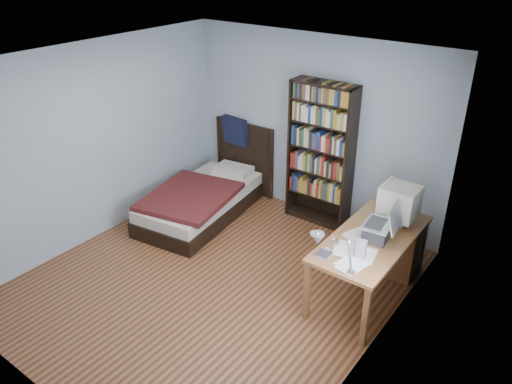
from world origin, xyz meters
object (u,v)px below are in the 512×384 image
Objects in this scene: crt_monitor at (399,202)px; soda_can at (373,221)px; desk at (386,243)px; laptop at (379,229)px; keyboard at (363,232)px; bookshelf at (320,155)px; bed at (205,197)px; speaker at (361,249)px; desk_lamp at (323,243)px.

crt_monitor is 0.34m from soda_can.
desk is 0.63m from laptop.
keyboard is 0.23m from soda_can.
bookshelf reaches higher than bed.
bookshelf reaches higher than laptop.
bookshelf is (-1.34, 1.51, 0.16)m from speaker.
keyboard is 0.45m from speaker.
bookshelf is at bearing 140.63° from laptop.
keyboard is 2.41× the size of speaker.
crt_monitor is 0.54m from keyboard.
crt_monitor is 0.21× the size of bed.
bed is at bearing -176.76° from desk.
bookshelf is at bearing 155.54° from keyboard.
bookshelf is at bearing 30.28° from bed.
desk is at bearing -27.05° from bookshelf.
soda_can is at bearing 126.23° from laptop.
speaker is at bearing -85.84° from desk.
desk_lamp is at bearing -104.87° from speaker.
soda_can is at bearing 105.89° from keyboard.
bed is at bearing -167.84° from keyboard.
laptop is (-0.01, -0.45, -0.13)m from crt_monitor.
desk_lamp reaches higher than crt_monitor.
speaker is 2.02m from bookshelf.
soda_can is at bearing -1.66° from bed.
desk_lamp is (-0.08, -1.54, 0.25)m from crt_monitor.
bookshelf reaches higher than crt_monitor.
desk is at bearing 3.24° from bed.
desk_lamp is 0.80m from speaker.
speaker reaches higher than desk.
bookshelf is at bearing 121.86° from speaker.
desk is at bearing 84.42° from speaker.
keyboard is at bearing -92.92° from soda_can.
keyboard is 3.71× the size of soda_can.
laptop is at bearing 86.53° from desk_lamp.
laptop is at bearing 17.29° from keyboard.
soda_can reaches higher than keyboard.
desk_lamp is 1.20m from keyboard.
soda_can is (-0.10, -0.22, 0.37)m from desk.
desk_lamp reaches higher than laptop.
laptop is at bearing 79.60° from speaker.
bed is (-2.54, 0.30, -0.49)m from keyboard.
desk_lamp reaches higher than keyboard.
desk is at bearing -177.83° from crt_monitor.
bed is at bearing 155.66° from speaker.
bed is at bearing 152.28° from desk_lamp.
speaker reaches higher than keyboard.
laptop is 0.23× the size of bookshelf.
speaker is (-0.00, -0.41, -0.03)m from laptop.
desk is 3.63× the size of keyboard.
keyboard is 0.23× the size of bookshelf.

